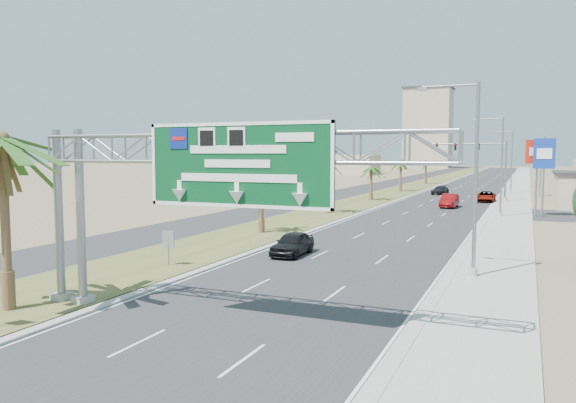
# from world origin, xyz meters

# --- Properties ---
(road) EXTENTS (12.00, 300.00, 0.02)m
(road) POSITION_xyz_m (0.00, 110.00, 0.01)
(road) COLOR #28282B
(road) RESTS_ON ground
(sidewalk_right) EXTENTS (4.00, 300.00, 0.10)m
(sidewalk_right) POSITION_xyz_m (8.50, 110.00, 0.05)
(sidewalk_right) COLOR #9E9B93
(sidewalk_right) RESTS_ON ground
(median_grass) EXTENTS (7.00, 300.00, 0.12)m
(median_grass) POSITION_xyz_m (-10.00, 110.00, 0.06)
(median_grass) COLOR #4B5726
(median_grass) RESTS_ON ground
(opposing_road) EXTENTS (8.00, 300.00, 0.02)m
(opposing_road) POSITION_xyz_m (-17.00, 110.00, 0.01)
(opposing_road) COLOR #28282B
(opposing_road) RESTS_ON ground
(sign_gantry) EXTENTS (16.75, 1.24, 7.50)m
(sign_gantry) POSITION_xyz_m (-1.06, 9.93, 6.06)
(sign_gantry) COLOR gray
(sign_gantry) RESTS_ON ground
(palm_near) EXTENTS (5.70, 5.70, 8.35)m
(palm_near) POSITION_xyz_m (-9.20, 8.00, 6.93)
(palm_near) COLOR brown
(palm_near) RESTS_ON ground
(palm_row_b) EXTENTS (3.99, 3.99, 5.95)m
(palm_row_b) POSITION_xyz_m (-9.50, 32.00, 4.90)
(palm_row_b) COLOR brown
(palm_row_b) RESTS_ON ground
(palm_row_c) EXTENTS (3.99, 3.99, 6.75)m
(palm_row_c) POSITION_xyz_m (-9.50, 48.00, 5.66)
(palm_row_c) COLOR brown
(palm_row_c) RESTS_ON ground
(palm_row_d) EXTENTS (3.99, 3.99, 5.45)m
(palm_row_d) POSITION_xyz_m (-9.50, 66.00, 4.42)
(palm_row_d) COLOR brown
(palm_row_d) RESTS_ON ground
(palm_row_e) EXTENTS (3.99, 3.99, 6.15)m
(palm_row_e) POSITION_xyz_m (-9.50, 85.00, 5.09)
(palm_row_e) COLOR brown
(palm_row_e) RESTS_ON ground
(palm_row_f) EXTENTS (3.99, 3.99, 5.75)m
(palm_row_f) POSITION_xyz_m (-9.50, 110.00, 4.71)
(palm_row_f) COLOR brown
(palm_row_f) RESTS_ON ground
(streetlight_near) EXTENTS (3.27, 0.44, 10.00)m
(streetlight_near) POSITION_xyz_m (7.30, 22.00, 4.69)
(streetlight_near) COLOR gray
(streetlight_near) RESTS_ON ground
(streetlight_mid) EXTENTS (3.27, 0.44, 10.00)m
(streetlight_mid) POSITION_xyz_m (7.30, 52.00, 4.69)
(streetlight_mid) COLOR gray
(streetlight_mid) RESTS_ON ground
(streetlight_far) EXTENTS (3.27, 0.44, 10.00)m
(streetlight_far) POSITION_xyz_m (7.30, 88.00, 4.69)
(streetlight_far) COLOR gray
(streetlight_far) RESTS_ON ground
(signal_mast) EXTENTS (10.28, 0.71, 8.00)m
(signal_mast) POSITION_xyz_m (5.17, 71.97, 4.85)
(signal_mast) COLOR gray
(signal_mast) RESTS_ON ground
(median_signback_b) EXTENTS (0.75, 0.08, 2.08)m
(median_signback_b) POSITION_xyz_m (-8.50, 18.00, 1.45)
(median_signback_b) COLOR gray
(median_signback_b) RESTS_ON ground
(tower_distant) EXTENTS (20.00, 16.00, 35.00)m
(tower_distant) POSITION_xyz_m (-32.00, 250.00, 17.50)
(tower_distant) COLOR tan
(tower_distant) RESTS_ON ground
(building_distant_left) EXTENTS (24.00, 14.00, 6.00)m
(building_distant_left) POSITION_xyz_m (-45.00, 160.00, 3.00)
(building_distant_left) COLOR tan
(building_distant_left) RESTS_ON ground
(car_left_lane) EXTENTS (1.83, 4.35, 1.47)m
(car_left_lane) POSITION_xyz_m (-3.54, 24.20, 0.73)
(car_left_lane) COLOR black
(car_left_lane) RESTS_ON ground
(car_mid_lane) EXTENTS (1.76, 4.88, 1.60)m
(car_mid_lane) POSITION_xyz_m (1.50, 60.22, 0.80)
(car_mid_lane) COLOR maroon
(car_mid_lane) RESTS_ON ground
(car_right_lane) EXTENTS (2.39, 5.02, 1.38)m
(car_right_lane) POSITION_xyz_m (4.97, 70.10, 0.69)
(car_right_lane) COLOR gray
(car_right_lane) RESTS_ON ground
(car_far) EXTENTS (2.49, 4.81, 1.33)m
(car_far) POSITION_xyz_m (-2.51, 81.30, 0.67)
(car_far) COLOR black
(car_far) RESTS_ON ground
(pole_sign_red_near) EXTENTS (2.31, 1.28, 7.98)m
(pole_sign_red_near) POSITION_xyz_m (10.76, 54.09, 6.18)
(pole_sign_red_near) COLOR gray
(pole_sign_red_near) RESTS_ON ground
(pole_sign_blue) EXTENTS (2.02, 0.58, 8.09)m
(pole_sign_blue) POSITION_xyz_m (11.38, 53.55, 6.04)
(pole_sign_blue) COLOR gray
(pole_sign_blue) RESTS_ON ground
(pole_sign_red_far) EXTENTS (2.21, 0.44, 7.72)m
(pole_sign_red_far) POSITION_xyz_m (11.65, 82.58, 6.06)
(pole_sign_red_far) COLOR gray
(pole_sign_red_far) RESTS_ON ground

